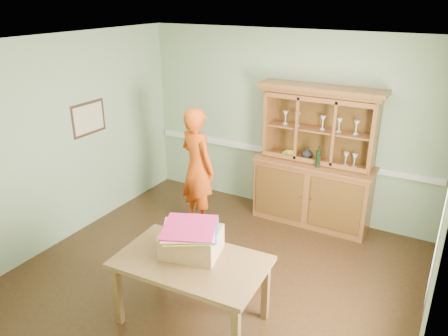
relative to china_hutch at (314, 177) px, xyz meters
The scene contains 14 objects.
floor 1.98m from the china_hutch, 106.80° to the right, with size 4.50×4.50×0.00m, color #3F2514.
ceiling 2.72m from the china_hutch, 106.80° to the right, with size 4.50×4.50×0.00m, color white.
wall_back 0.87m from the china_hutch, 157.07° to the left, with size 4.50×4.50×0.00m, color gray.
wall_left 3.36m from the china_hutch, 147.52° to the right, with size 4.00×4.00×0.00m, color gray.
wall_right 2.55m from the china_hutch, 45.97° to the right, with size 4.00×4.00×0.00m, color gray.
wall_front 3.87m from the china_hutch, 98.08° to the right, with size 4.50×4.50×0.00m, color gray.
chair_rail 0.60m from the china_hutch, 159.37° to the left, with size 4.41×0.05×0.08m, color silver.
framed_map 3.24m from the china_hutch, 151.95° to the right, with size 0.03×0.60×0.46m.
window_panel 2.79m from the china_hutch, 50.76° to the right, with size 0.03×0.96×1.36m.
china_hutch is the anchor object (origin of this frame).
dining_table 2.65m from the china_hutch, 97.91° to the right, with size 1.50×0.95×0.73m.
cardboard_box 2.56m from the china_hutch, 99.66° to the right, with size 0.55×0.44×0.26m, color tan.
kite_stack 2.59m from the china_hutch, 99.77° to the right, with size 0.68×0.68×0.05m.
person 1.66m from the china_hutch, 149.70° to the right, with size 0.63×0.41×1.73m, color #E14D0E.
Camera 1 is at (2.21, -3.84, 3.16)m, focal length 35.00 mm.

